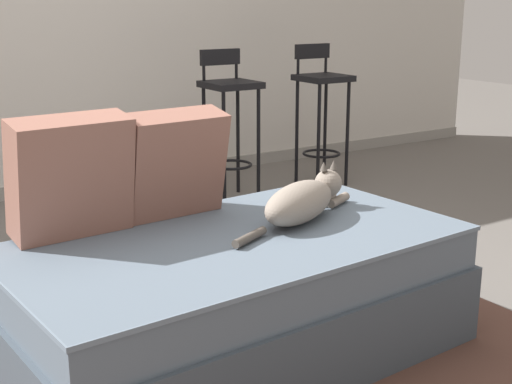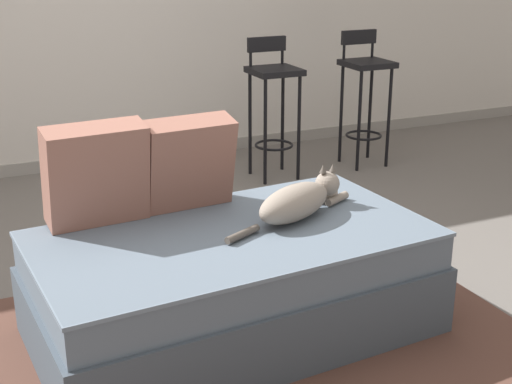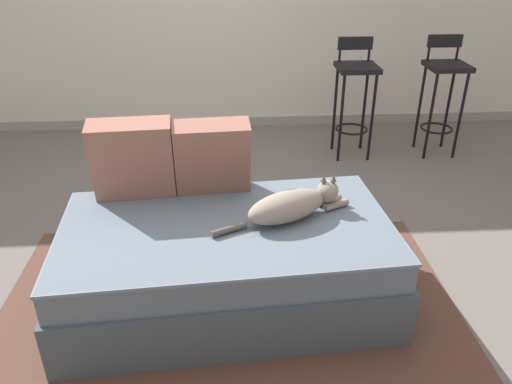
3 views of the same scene
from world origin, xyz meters
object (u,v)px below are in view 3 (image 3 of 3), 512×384
at_px(couch, 228,262).
at_px(throw_pillow_middle, 212,157).
at_px(cat, 292,205).
at_px(bar_stool_by_doorway, 444,83).
at_px(throw_pillow_corner, 133,159).
at_px(bar_stool_near_window, 355,85).

height_order(couch, throw_pillow_middle, throw_pillow_middle).
xyz_separation_m(throw_pillow_middle, cat, (0.39, -0.31, -0.13)).
distance_m(throw_pillow_middle, cat, 0.51).
relative_size(couch, cat, 2.39).
distance_m(cat, bar_stool_by_doorway, 2.34).
relative_size(throw_pillow_corner, bar_stool_by_doorway, 0.45).
xyz_separation_m(throw_pillow_corner, bar_stool_near_window, (1.54, 1.53, -0.07)).
distance_m(couch, cat, 0.44).
height_order(throw_pillow_corner, cat, throw_pillow_corner).
distance_m(couch, bar_stool_by_doorway, 2.61).
relative_size(couch, bar_stool_near_window, 1.76).
height_order(couch, bar_stool_by_doorway, bar_stool_by_doorway).
distance_m(couch, throw_pillow_middle, 0.56).
height_order(bar_stool_near_window, bar_stool_by_doorway, bar_stool_by_doorway).
distance_m(throw_pillow_corner, bar_stool_by_doorway, 2.74).
xyz_separation_m(couch, cat, (0.32, 0.04, 0.30)).
xyz_separation_m(throw_pillow_corner, throw_pillow_middle, (0.41, 0.03, -0.01)).
bearing_deg(throw_pillow_corner, bar_stool_near_window, 44.89).
bearing_deg(bar_stool_near_window, bar_stool_by_doorway, 0.01).
height_order(throw_pillow_corner, throw_pillow_middle, throw_pillow_corner).
relative_size(throw_pillow_corner, cat, 0.61).
bearing_deg(couch, bar_stool_by_doorway, 45.79).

